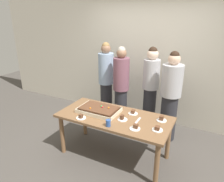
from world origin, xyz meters
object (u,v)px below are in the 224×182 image
plated_slice_far_right (133,113)px  plated_slice_center_front (161,119)px  plated_slice_center_back (81,117)px  person_serving_front (121,87)px  plated_slice_near_left (122,118)px  person_green_shirt_behind (170,96)px  plated_slice_far_left (157,129)px  party_table (114,121)px  sheet_cake (99,110)px  cake_server_utensil (138,120)px  drink_cup_nearest (108,123)px  plated_slice_near_right (135,128)px  person_left_edge_reaching (106,81)px  person_striped_tie_right (150,88)px

plated_slice_far_right → plated_slice_center_front: bearing=-1.7°
plated_slice_center_back → person_serving_front: person_serving_front is taller
plated_slice_near_left → person_green_shirt_behind: bearing=63.1°
plated_slice_far_left → person_green_shirt_behind: bearing=93.6°
party_table → sheet_cake: 0.32m
plated_slice_center_front → person_green_shirt_behind: bearing=93.3°
plated_slice_near_left → cake_server_utensil: (0.22, 0.08, -0.02)m
plated_slice_far_right → plated_slice_center_front: plated_slice_center_front is taller
plated_slice_far_left → drink_cup_nearest: 0.69m
plated_slice_near_left → person_serving_front: person_serving_front is taller
sheet_cake → plated_slice_near_left: sheet_cake is taller
plated_slice_near_right → person_serving_front: person_serving_front is taller
plated_slice_far_left → plated_slice_far_right: bearing=147.2°
party_table → person_left_edge_reaching: bearing=124.3°
plated_slice_center_front → cake_server_utensil: (-0.31, -0.17, -0.02)m
sheet_cake → person_left_edge_reaching: person_left_edge_reaching is taller
plated_slice_near_left → plated_slice_far_left: plated_slice_near_left is taller
plated_slice_far_left → person_left_edge_reaching: (-1.47, 1.21, 0.14)m
plated_slice_near_left → person_green_shirt_behind: (0.49, 0.97, 0.10)m
person_left_edge_reaching → party_table: bearing=11.1°
plated_slice_far_right → person_striped_tie_right: 0.93m
person_striped_tie_right → person_left_edge_reaching: (-0.97, -0.03, 0.01)m
plated_slice_center_front → plated_slice_center_back: bearing=-155.9°
plated_slice_center_front → person_green_shirt_behind: 0.73m
plated_slice_center_front → person_striped_tie_right: 1.06m
sheet_cake → person_left_edge_reaching: bearing=113.2°
plated_slice_far_right → plated_slice_center_back: plated_slice_center_back is taller
plated_slice_near_left → person_serving_front: bearing=116.2°
plated_slice_center_back → drink_cup_nearest: bearing=-1.8°
plated_slice_near_left → cake_server_utensil: 0.24m
plated_slice_center_front → plated_slice_near_left: bearing=-154.8°
plated_slice_center_front → person_left_edge_reaching: person_left_edge_reaching is taller
person_striped_tie_right → sheet_cake: bearing=0.0°
plated_slice_near_right → person_serving_front: (-0.77, 1.16, 0.12)m
plated_slice_center_back → person_green_shirt_behind: person_green_shirt_behind is taller
plated_slice_center_back → person_serving_front: size_ratio=0.09×
sheet_cake → plated_slice_near_left: 0.46m
plated_slice_far_left → plated_slice_center_front: 0.30m
person_striped_tie_right → party_table: bearing=13.7°
plated_slice_center_front → person_serving_front: person_serving_front is taller
party_table → plated_slice_center_back: 0.53m
plated_slice_near_left → person_green_shirt_behind: size_ratio=0.09×
plated_slice_near_right → plated_slice_far_left: bearing=20.6°
person_striped_tie_right → plated_slice_center_back: bearing=0.7°
plated_slice_center_back → plated_slice_near_right: bearing=6.2°
party_table → person_green_shirt_behind: size_ratio=1.07×
party_table → person_serving_front: (-0.33, 0.95, 0.23)m
plated_slice_near_left → plated_slice_center_back: plated_slice_near_left is taller
plated_slice_center_back → party_table: bearing=35.8°
plated_slice_near_right → plated_slice_far_left: (0.28, 0.11, -0.00)m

